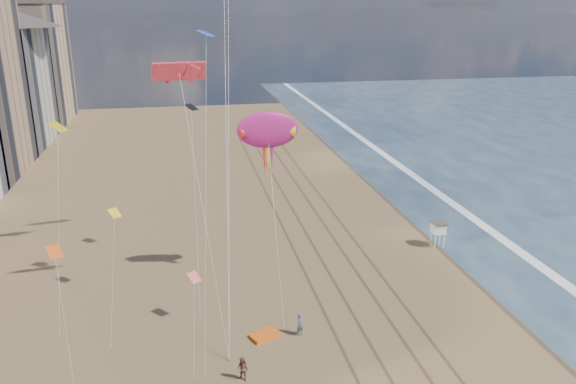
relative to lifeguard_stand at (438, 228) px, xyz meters
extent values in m
plane|color=#42301E|center=(4.19, 8.29, -2.23)|extent=(260.00, 260.00, 0.00)
plane|color=white|center=(8.39, 8.29, -2.23)|extent=(260.00, 260.00, 0.00)
cube|color=brown|center=(-16.01, -1.71, -2.23)|extent=(0.28, 120.00, 0.01)
cube|color=brown|center=(-13.61, -1.71, -2.23)|extent=(0.28, 120.00, 0.01)
cube|color=brown|center=(-10.81, -1.71, -2.23)|extent=(0.28, 120.00, 0.01)
cube|color=brown|center=(-8.61, -1.71, -2.23)|extent=(0.28, 120.00, 0.01)
cube|color=#BCB2A3|center=(-60.31, 60.29, 8.77)|extent=(15.00, 22.00, 22.00)
cube|color=tan|center=(-60.81, 82.29, 10.77)|extent=(16.00, 24.00, 26.00)
cube|color=#473D38|center=(-60.81, 82.29, 24.27)|extent=(16.32, 24.48, 1.00)
cylinder|color=silver|center=(-0.54, -0.54, -1.43)|extent=(0.11, 0.11, 1.61)
cylinder|color=silver|center=(0.54, -0.54, -1.43)|extent=(0.11, 0.11, 1.61)
cylinder|color=silver|center=(-0.54, 0.54, -1.43)|extent=(0.11, 0.11, 1.61)
cylinder|color=silver|center=(0.54, 0.54, -1.43)|extent=(0.11, 0.11, 1.61)
cube|color=silver|center=(0.00, 0.00, -0.50)|extent=(1.43, 1.43, 0.11)
cube|color=silver|center=(0.00, 0.00, 0.04)|extent=(1.34, 1.34, 0.98)
cube|color=#473D38|center=(0.00, 0.00, 0.62)|extent=(1.61, 1.61, 0.09)
cube|color=#FF6315|center=(-21.73, -14.21, -2.10)|extent=(2.71, 2.26, 0.26)
ellipsoid|color=#A4196A|center=(-19.84, -4.83, 12.97)|extent=(5.02, 0.94, 2.98)
cone|color=red|center=(-21.64, -4.83, 12.75)|extent=(1.35, 1.12, 1.12)
cone|color=yellow|center=(-18.05, -4.83, 12.75)|extent=(1.35, 1.12, 1.12)
cylinder|color=silver|center=(-19.89, -8.96, 4.81)|extent=(0.03, 0.03, 16.33)
imported|color=#525B69|center=(-18.84, -14.51, -1.26)|extent=(0.85, 0.77, 1.95)
imported|color=brown|center=(-24.12, -19.48, -1.29)|extent=(1.17, 1.14, 1.90)
cube|color=red|center=(-27.35, -8.21, 18.66)|extent=(4.23, 1.44, 1.45)
plane|color=#FE6265|center=(-27.12, -10.82, 2.01)|extent=(1.48, 1.42, 0.65)
plane|color=blue|center=(-25.12, -8.48, 21.50)|extent=(1.75, 1.78, 0.46)
plane|color=gold|center=(-37.85, -3.38, 13.64)|extent=(1.86, 1.94, 0.74)
plane|color=#EF5516|center=(-36.15, -17.51, 8.14)|extent=(1.42, 1.35, 0.63)
plane|color=yellow|center=(-33.77, -4.61, 5.91)|extent=(1.45, 1.40, 0.66)
plane|color=black|center=(-26.38, 0.75, 14.26)|extent=(1.71, 1.71, 0.49)
camera|label=1|loc=(-27.39, -53.65, 23.63)|focal=35.00mm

